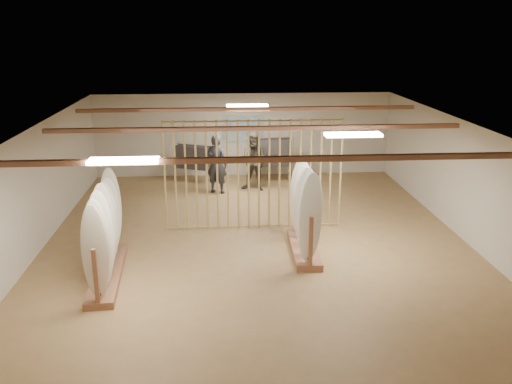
{
  "coord_description": "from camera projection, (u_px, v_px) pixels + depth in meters",
  "views": [
    {
      "loc": [
        -0.88,
        -12.18,
        4.96
      ],
      "look_at": [
        0.0,
        0.0,
        1.2
      ],
      "focal_mm": 38.0,
      "sensor_mm": 36.0,
      "label": 1
    }
  ],
  "objects": [
    {
      "name": "ceiling_slats",
      "position": [
        256.0,
        128.0,
        12.33
      ],
      "size": [
        9.5,
        6.12,
        0.1
      ],
      "primitive_type": "cube",
      "color": "#986045",
      "rests_on": "ground"
    },
    {
      "name": "floor",
      "position": [
        256.0,
        239.0,
        13.13
      ],
      "size": [
        12.0,
        12.0,
        0.0
      ],
      "primitive_type": "plane",
      "color": "#A07A4D",
      "rests_on": "ground"
    },
    {
      "name": "wall_front",
      "position": [
        289.0,
        313.0,
        7.0
      ],
      "size": [
        12.0,
        0.0,
        12.0
      ],
      "primitive_type": "plane",
      "rotation": [
        -1.57,
        0.0,
        0.0
      ],
      "color": "beige",
      "rests_on": "ground"
    },
    {
      "name": "poster",
      "position": [
        243.0,
        129.0,
        18.36
      ],
      "size": [
        1.4,
        0.03,
        0.9
      ],
      "primitive_type": "cube",
      "color": "#326DB0",
      "rests_on": "ground"
    },
    {
      "name": "light_panels",
      "position": [
        256.0,
        127.0,
        12.32
      ],
      "size": [
        1.2,
        0.35,
        0.06
      ],
      "primitive_type": "cube",
      "color": "white",
      "rests_on": "ground"
    },
    {
      "name": "ceiling",
      "position": [
        256.0,
        125.0,
        12.3
      ],
      "size": [
        12.0,
        12.0,
        0.0
      ],
      "primitive_type": "plane",
      "rotation": [
        3.14,
        0.0,
        0.0
      ],
      "color": "gray",
      "rests_on": "ground"
    },
    {
      "name": "rack_right",
      "position": [
        305.0,
        223.0,
        12.18
      ],
      "size": [
        0.63,
        2.17,
        2.05
      ],
      "rotation": [
        0.0,
        0.0,
        -0.03
      ],
      "color": "#986045",
      "rests_on": "floor"
    },
    {
      "name": "shopper_b",
      "position": [
        255.0,
        157.0,
        16.76
      ],
      "size": [
        1.22,
        1.08,
        2.12
      ],
      "primitive_type": "imported",
      "rotation": [
        0.0,
        0.0,
        -0.32
      ],
      "color": "#38332B",
      "rests_on": "floor"
    },
    {
      "name": "clothing_rack_a",
      "position": [
        194.0,
        157.0,
        17.59
      ],
      "size": [
        1.17,
        0.75,
        1.32
      ],
      "rotation": [
        0.0,
        0.0,
        -0.43
      ],
      "color": "silver",
      "rests_on": "floor"
    },
    {
      "name": "clothing_rack_b",
      "position": [
        271.0,
        153.0,
        17.67
      ],
      "size": [
        1.42,
        0.46,
        1.53
      ],
      "rotation": [
        0.0,
        0.0,
        0.08
      ],
      "color": "silver",
      "rests_on": "floor"
    },
    {
      "name": "wall_left",
      "position": [
        38.0,
        188.0,
        12.37
      ],
      "size": [
        0.0,
        12.0,
        12.0
      ],
      "primitive_type": "plane",
      "rotation": [
        1.57,
        0.0,
        1.57
      ],
      "color": "beige",
      "rests_on": "ground"
    },
    {
      "name": "wall_right",
      "position": [
        462.0,
        180.0,
        13.06
      ],
      "size": [
        0.0,
        12.0,
        12.0
      ],
      "primitive_type": "plane",
      "rotation": [
        1.57,
        0.0,
        -1.57
      ],
      "color": "beige",
      "rests_on": "ground"
    },
    {
      "name": "rack_left",
      "position": [
        105.0,
        246.0,
        10.97
      ],
      "size": [
        0.73,
        2.88,
        1.99
      ],
      "rotation": [
        0.0,
        0.0,
        0.07
      ],
      "color": "#986045",
      "rests_on": "floor"
    },
    {
      "name": "bamboo_partition",
      "position": [
        254.0,
        175.0,
        13.48
      ],
      "size": [
        4.45,
        0.05,
        2.78
      ],
      "color": "tan",
      "rests_on": "ground"
    },
    {
      "name": "shopper_a",
      "position": [
        217.0,
        160.0,
        16.5
      ],
      "size": [
        0.9,
        0.77,
        2.08
      ],
      "primitive_type": "imported",
      "rotation": [
        0.0,
        0.0,
        2.73
      ],
      "color": "#27292F",
      "rests_on": "floor"
    },
    {
      "name": "wall_back",
      "position": [
        243.0,
        135.0,
        18.44
      ],
      "size": [
        12.0,
        0.0,
        12.0
      ],
      "primitive_type": "plane",
      "rotation": [
        1.57,
        0.0,
        0.0
      ],
      "color": "beige",
      "rests_on": "ground"
    }
  ]
}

